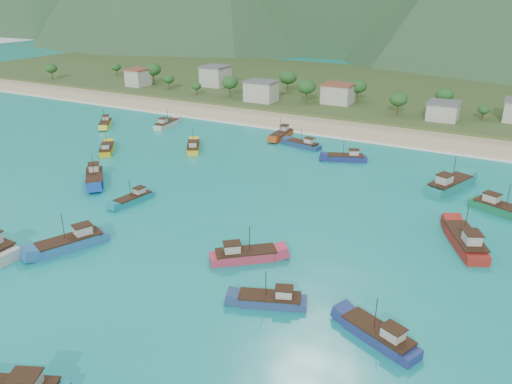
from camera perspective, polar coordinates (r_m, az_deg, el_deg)
The scene contains 22 objects.
ground at distance 82.47m, azimuth -9.94°, elevation -5.31°, with size 600.00×600.00×0.00m, color #0C8A76.
beach at distance 148.28m, azimuth 9.12°, elevation 7.26°, with size 400.00×18.00×1.20m, color beige.
land at distance 205.55m, azimuth 15.01°, elevation 10.96°, with size 400.00×110.00×2.40m, color #385123.
surf_line at distance 139.64m, azimuth 7.79°, elevation 6.40°, with size 400.00×2.50×0.08m, color white.
village at distance 165.69m, azimuth 17.15°, elevation 9.85°, with size 209.59×26.07×7.77m.
vegetation at distance 170.83m, azimuth 11.59°, elevation 10.90°, with size 274.67×25.67×8.81m.
boat_2 at distance 154.64m, azimuth -16.82°, elevation 7.45°, with size 7.87×9.24×5.58m.
boat_3 at distance 83.50m, azimuth -20.34°, elevation -5.50°, with size 7.33×11.34×6.48m.
boat_4 at distance 75.01m, azimuth -1.32°, elevation -7.32°, with size 9.67×8.70×5.95m.
boat_9 at distance 126.36m, azimuth -7.17°, elevation 5.04°, with size 7.64×9.68×5.72m.
boat_11 at distance 129.47m, azimuth -16.67°, elevation 4.66°, with size 7.80×9.00×5.47m.
boat_16 at distance 65.45m, azimuth 1.73°, elevation -12.33°, with size 9.28×5.68×5.28m.
boat_18 at distance 136.55m, azimuth 2.94°, elevation 6.52°, with size 3.49×10.27×5.99m.
boat_19 at distance 109.92m, azimuth -17.95°, elevation 1.52°, with size 10.06×10.07×6.49m.
boat_22 at distance 100.13m, azimuth 26.17°, elevation -1.80°, with size 11.14×6.99×6.35m.
boat_23 at distance 107.58m, azimuth 21.21°, elevation 0.71°, with size 7.89×12.95×7.36m.
boat_25 at distance 97.65m, azimuth -13.79°, elevation -0.81°, with size 3.69×8.57×4.90m.
boat_26 at distance 85.05m, azimuth 22.78°, elevation -5.27°, with size 8.39×12.37×7.10m.
boat_27 at distance 119.51m, azimuth 10.25°, elevation 3.82°, with size 9.71×6.06×5.53m.
boat_28 at distance 149.89m, azimuth -10.16°, elevation 7.62°, with size 3.84×10.14×5.86m.
boat_31 at distance 61.29m, azimuth 13.87°, elevation -15.71°, with size 10.12×6.52×5.77m.
boat_32 at distance 128.42m, azimuth 5.43°, elevation 5.38°, with size 9.62×4.48×5.48m.
Camera 1 is at (46.62, -56.60, 37.74)m, focal length 35.00 mm.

